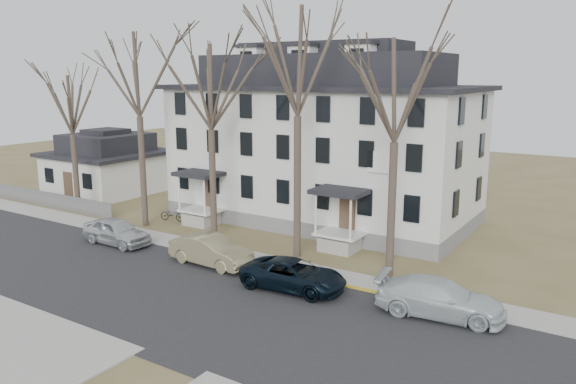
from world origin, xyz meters
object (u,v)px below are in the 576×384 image
Objects in this scene: tree_bungalow at (70,101)px; car_navy at (294,276)px; bicycle_left at (172,215)px; boarding_house at (323,142)px; car_silver at (117,232)px; tree_center at (298,53)px; small_house at (108,166)px; tree_mid_left at (210,81)px; car_tan at (211,251)px; car_white at (440,299)px; tree_far_left at (137,68)px; tree_mid_right at (397,83)px.

car_navy is at bearing -11.33° from tree_bungalow.
tree_bungalow is at bearing 90.37° from bicycle_left.
boarding_house is 14.82m from car_silver.
tree_center is 2.91× the size of car_navy.
small_house is at bearing 122.84° from tree_bungalow.
tree_mid_left reaches higher than car_tan.
bicycle_left is (-20.42, 5.24, -0.30)m from car_white.
small_house is 12.72m from bicycle_left.
tree_bungalow reaches higher than car_white.
car_white is at bearing -86.55° from car_tan.
car_tan is 5.53m from car_navy.
tree_far_left is at bearing 69.38° from car_tan.
car_tan reaches higher than bicycle_left.
car_tan is (-8.53, -3.77, -8.81)m from tree_mid_right.
boarding_house is 12.51m from tree_mid_right.
tree_far_left is at bearing 69.04° from car_navy.
car_white is at bearing -116.63° from bicycle_left.
tree_mid_right reaches higher than bicycle_left.
tree_center is 3.20× the size of car_silver.
tree_mid_left reaches higher than car_white.
small_house reaches higher than car_white.
tree_bungalow is (-13.00, 0.00, -1.48)m from tree_mid_left.
tree_center is at bearing -67.84° from car_silver.
tree_mid_left is at bearing 69.35° from car_white.
tree_center reaches higher than car_navy.
car_silver reaches higher than bicycle_left.
tree_far_left is at bearing 143.45° from bicycle_left.
boarding_house reaches higher than small_house.
car_tan reaches higher than car_white.
tree_far_left is at bearing 25.50° from car_silver.
car_silver is 19.41m from car_white.
tree_center is 5.70m from tree_mid_right.
tree_mid_right is at bearing -43.81° from boarding_house.
small_house is 0.68× the size of tree_mid_right.
tree_far_left reaches higher than small_house.
small_house is 27.59m from car_navy.
car_tan is at bearing 83.57° from car_white.
boarding_house is at bearing 5.59° from small_house.
tree_far_left is 12.02m from tree_center.
car_white is (28.21, -3.50, -7.34)m from tree_bungalow.
tree_mid_right is at bearing -108.20° from bicycle_left.
car_silver is at bearing 83.64° from car_white.
small_house is at bearing 164.92° from tree_center.
tree_mid_right is (11.50, 0.00, 0.00)m from tree_mid_left.
tree_bungalow is at bearing -152.99° from boarding_house.
car_silver is 2.52× the size of bicycle_left.
boarding_house is at bearing 2.02° from car_tan.
boarding_house reaches higher than car_white.
tree_mid_right is (5.50, 0.00, -1.48)m from tree_center.
tree_far_left reaches higher than car_tan.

